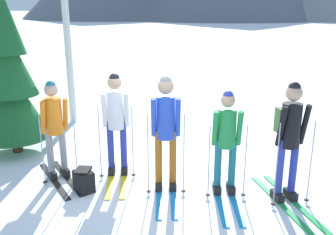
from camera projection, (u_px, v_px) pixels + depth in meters
ground_plane at (160, 181)px, 6.25m from camera, size 400.00×400.00×0.00m
skier_in_orange at (54, 125)px, 6.14m from camera, size 1.17×1.45×1.68m
skier_in_white at (116, 120)px, 6.24m from camera, size 0.60×1.68×1.78m
skier_in_blue at (166, 126)px, 5.69m from camera, size 0.61×1.64×1.85m
skier_in_green at (226, 138)px, 5.62m from camera, size 0.61×1.78×1.65m
skier_in_black at (289, 135)px, 5.37m from camera, size 0.81×1.78×1.82m
pine_tree_mid at (9, 78)px, 7.10m from camera, size 1.37×1.37×3.30m
birch_tree_tall at (67, 29)px, 8.83m from camera, size 0.59×0.67×4.49m
backpack_on_snow_front at (84, 180)px, 5.87m from camera, size 0.39×0.40×0.38m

